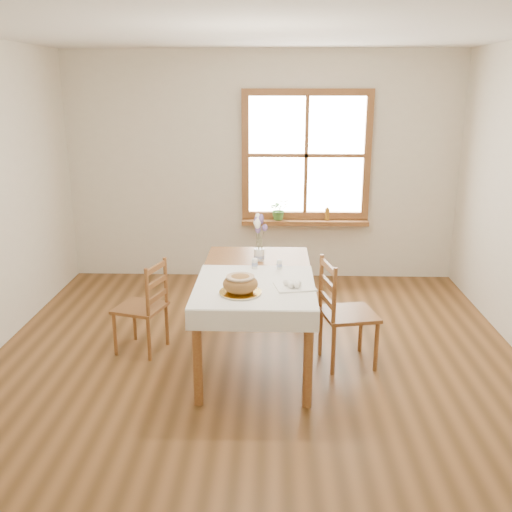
% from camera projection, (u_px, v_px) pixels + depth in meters
% --- Properties ---
extents(ground, '(5.00, 5.00, 0.00)m').
position_uv_depth(ground, '(255.00, 375.00, 4.53)').
color(ground, brown).
rests_on(ground, ground).
extents(room_walls, '(4.60, 5.10, 2.65)m').
position_uv_depth(room_walls, '(255.00, 159.00, 4.04)').
color(room_walls, silver).
rests_on(room_walls, ground).
extents(window, '(1.46, 0.08, 1.46)m').
position_uv_depth(window, '(306.00, 155.00, 6.47)').
color(window, brown).
rests_on(window, ground).
extents(window_sill, '(1.46, 0.20, 0.05)m').
position_uv_depth(window_sill, '(305.00, 222.00, 6.62)').
color(window_sill, brown).
rests_on(window_sill, ground).
extents(dining_table, '(0.90, 1.60, 0.75)m').
position_uv_depth(dining_table, '(256.00, 284.00, 4.63)').
color(dining_table, brown).
rests_on(dining_table, ground).
extents(table_linen, '(0.91, 0.99, 0.01)m').
position_uv_depth(table_linen, '(255.00, 286.00, 4.31)').
color(table_linen, white).
rests_on(table_linen, dining_table).
extents(chair_left, '(0.49, 0.48, 0.81)m').
position_uv_depth(chair_left, '(140.00, 306.00, 4.86)').
color(chair_left, brown).
rests_on(chair_left, ground).
extents(chair_right, '(0.51, 0.50, 0.89)m').
position_uv_depth(chair_right, '(349.00, 312.00, 4.62)').
color(chair_right, brown).
rests_on(chair_right, ground).
extents(bread_plate, '(0.38, 0.38, 0.02)m').
position_uv_depth(bread_plate, '(240.00, 293.00, 4.14)').
color(bread_plate, silver).
rests_on(bread_plate, table_linen).
extents(bread_loaf, '(0.26, 0.26, 0.14)m').
position_uv_depth(bread_loaf, '(240.00, 282.00, 4.11)').
color(bread_loaf, olive).
rests_on(bread_loaf, bread_plate).
extents(egg_napkin, '(0.33, 0.30, 0.01)m').
position_uv_depth(egg_napkin, '(295.00, 286.00, 4.27)').
color(egg_napkin, white).
rests_on(egg_napkin, table_linen).
extents(eggs, '(0.26, 0.24, 0.05)m').
position_uv_depth(eggs, '(295.00, 282.00, 4.26)').
color(eggs, white).
rests_on(eggs, egg_napkin).
extents(salt_shaker, '(0.06, 0.06, 0.09)m').
position_uv_depth(salt_shaker, '(255.00, 263.00, 4.69)').
color(salt_shaker, silver).
rests_on(salt_shaker, table_linen).
extents(pepper_shaker, '(0.06, 0.06, 0.08)m').
position_uv_depth(pepper_shaker, '(279.00, 264.00, 4.68)').
color(pepper_shaker, silver).
rests_on(pepper_shaker, table_linen).
extents(flower_vase, '(0.12, 0.12, 0.10)m').
position_uv_depth(flower_vase, '(259.00, 255.00, 4.93)').
color(flower_vase, silver).
rests_on(flower_vase, dining_table).
extents(lavender_bouquet, '(0.16, 0.16, 0.30)m').
position_uv_depth(lavender_bouquet, '(259.00, 233.00, 4.87)').
color(lavender_bouquet, '#6A518F').
rests_on(lavender_bouquet, flower_vase).
extents(potted_plant, '(0.28, 0.29, 0.19)m').
position_uv_depth(potted_plant, '(279.00, 212.00, 6.59)').
color(potted_plant, '#407A31').
rests_on(potted_plant, window_sill).
extents(amber_bottle, '(0.07, 0.07, 0.15)m').
position_uv_depth(amber_bottle, '(327.00, 214.00, 6.58)').
color(amber_bottle, '#97661B').
rests_on(amber_bottle, window_sill).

